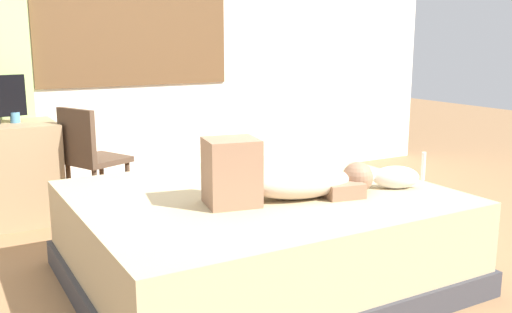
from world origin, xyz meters
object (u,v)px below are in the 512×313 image
cat (393,177)px  chair_by_desk (89,155)px  cup (15,117)px  person_lying (283,178)px  bed (258,236)px

cat → chair_by_desk: bearing=124.0°
cat → cup: size_ratio=4.12×
cup → chair_by_desk: chair_by_desk is taller
person_lying → cat: size_ratio=2.98×
bed → cat: 0.83m
person_lying → cup: 2.30m
cat → person_lying: bearing=169.8°
bed → cup: cup is taller
cup → chair_by_desk: (0.44, -0.32, -0.27)m
cup → person_lying: bearing=-63.3°
bed → cat: (0.68, -0.33, 0.33)m
person_lying → chair_by_desk: 1.82m
person_lying → cup: bearing=116.7°
bed → chair_by_desk: chair_by_desk is taller
bed → cup: 2.16m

